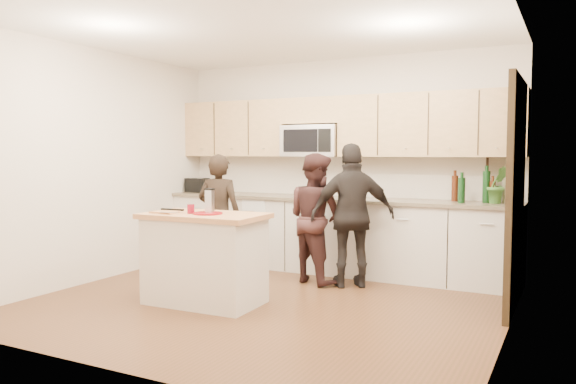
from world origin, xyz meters
The scene contains 21 objects.
floor centered at (0.00, 0.00, 0.00)m, with size 4.50×4.50×0.00m, color brown.
room_shell centered at (0.00, 0.00, 1.73)m, with size 4.52×4.02×2.71m.
back_cabinetry centered at (0.00, 1.69, 0.47)m, with size 4.50×0.66×0.94m.
upper_cabinetry centered at (0.03, 1.83, 1.84)m, with size 4.50×0.33×0.75m.
microwave centered at (-0.31, 1.80, 1.65)m, with size 0.76×0.41×0.40m.
doorway centered at (2.23, 0.90, 1.16)m, with size 0.06×1.25×2.20m.
framed_picture centered at (1.95, 1.98, 1.28)m, with size 0.30×0.03×0.38m.
dish_towel centered at (-0.95, 1.50, 0.80)m, with size 0.34×0.60×0.48m.
island centered at (-0.53, -0.28, 0.45)m, with size 1.22×0.73×0.90m.
red_plate centered at (-0.46, -0.32, 0.91)m, with size 0.29×0.29×0.02m, color maroon.
box_grater centered at (-0.46, -0.29, 1.04)m, with size 0.09×0.05×0.23m.
drink_glass centered at (-0.64, -0.35, 0.95)m, with size 0.07×0.07×0.09m, color maroon.
cutting_board centered at (-0.90, -0.44, 0.91)m, with size 0.26×0.16×0.02m, color tan.
tongs centered at (-0.89, -0.32, 0.93)m, with size 0.27×0.03×0.02m, color black.
knife centered at (-0.77, -0.52, 0.92)m, with size 0.22×0.02×0.01m, color silver.
toaster centered at (-2.05, 1.67, 1.04)m, with size 0.29×0.21×0.20m.
bottle_cluster centered at (1.75, 1.74, 1.12)m, with size 0.63×0.33×0.41m.
orchid centered at (1.96, 1.72, 1.15)m, with size 0.23×0.18×0.42m, color #3E722D.
woman_left centered at (-1.08, 0.79, 0.74)m, with size 0.54×0.35×1.48m, color black.
woman_center centered at (0.06, 1.07, 0.75)m, with size 0.73×0.57×1.49m, color #311A18.
woman_right centered at (0.53, 1.04, 0.80)m, with size 0.94×0.39×1.60m, color black.
Camera 1 is at (2.72, -4.80, 1.50)m, focal length 35.00 mm.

